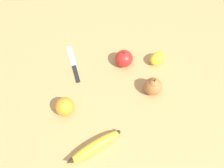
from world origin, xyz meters
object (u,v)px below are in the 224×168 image
lemon (157,58)px  paring_knife (74,65)px  pear (153,86)px  orange (65,107)px  apple (124,58)px  banana (94,147)px

lemon → paring_knife: size_ratio=0.44×
pear → paring_knife: bearing=-34.5°
lemon → orange: bearing=18.7°
paring_knife → orange: bearing=-110.0°
orange → apple: (-0.26, -0.16, -0.00)m
lemon → paring_knife: lemon is taller
banana → apple: apple is taller
apple → lemon: apple is taller
lemon → banana: bearing=42.5°
paring_knife → lemon: bearing=-14.5°
apple → paring_knife: bearing=-10.6°
orange → lemon: 0.42m
apple → paring_knife: 0.21m
orange → lemon: bearing=-161.3°
paring_knife → apple: bearing=-14.7°
apple → lemon: 0.14m
lemon → paring_knife: bearing=-10.4°
orange → paring_knife: 0.21m
banana → pear: bearing=-165.9°
banana → lemon: lemon is taller
orange → pear: pear is taller
pear → lemon: (-0.06, -0.13, -0.01)m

